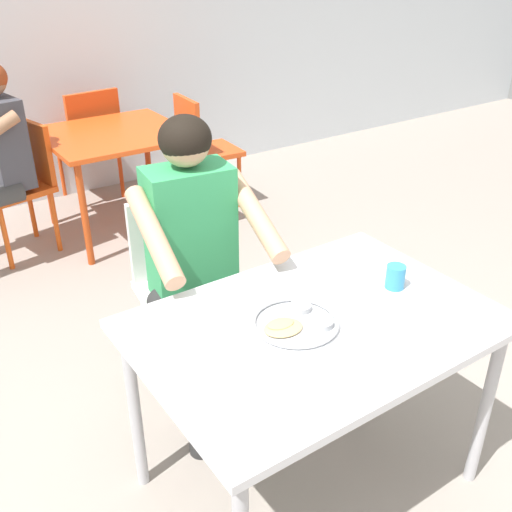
{
  "coord_description": "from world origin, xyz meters",
  "views": [
    {
      "loc": [
        -1.06,
        -1.21,
        1.83
      ],
      "look_at": [
        -0.07,
        0.24,
        0.88
      ],
      "focal_mm": 41.41,
      "sensor_mm": 36.0,
      "label": 1
    }
  ],
  "objects_px": {
    "table_foreground": "(315,340)",
    "table_background_red": "(115,143)",
    "chair_foreground": "(182,279)",
    "chair_red_right": "(201,145)",
    "thali_tray": "(296,322)",
    "chair_red_left": "(22,179)",
    "drinking_cup": "(395,276)",
    "chair_red_far": "(91,138)",
    "diner_foreground": "(199,247)"
  },
  "relations": [
    {
      "from": "diner_foreground",
      "to": "chair_red_right",
      "type": "bearing_deg",
      "value": 60.41
    },
    {
      "from": "thali_tray",
      "to": "chair_red_far",
      "type": "xyz_separation_m",
      "value": [
        0.43,
        3.09,
        -0.24
      ]
    },
    {
      "from": "diner_foreground",
      "to": "chair_red_left",
      "type": "distance_m",
      "value": 1.93
    },
    {
      "from": "thali_tray",
      "to": "chair_red_right",
      "type": "distance_m",
      "value": 2.72
    },
    {
      "from": "chair_red_left",
      "to": "diner_foreground",
      "type": "bearing_deg",
      "value": -83.33
    },
    {
      "from": "chair_foreground",
      "to": "chair_red_left",
      "type": "xyz_separation_m",
      "value": [
        -0.24,
        1.68,
        -0.0
      ]
    },
    {
      "from": "table_foreground",
      "to": "thali_tray",
      "type": "height_order",
      "value": "thali_tray"
    },
    {
      "from": "table_foreground",
      "to": "drinking_cup",
      "type": "distance_m",
      "value": 0.39
    },
    {
      "from": "drinking_cup",
      "to": "table_background_red",
      "type": "relative_size",
      "value": 0.1
    },
    {
      "from": "thali_tray",
      "to": "table_background_red",
      "type": "distance_m",
      "value": 2.5
    },
    {
      "from": "thali_tray",
      "to": "chair_red_left",
      "type": "distance_m",
      "value": 2.54
    },
    {
      "from": "chair_foreground",
      "to": "diner_foreground",
      "type": "distance_m",
      "value": 0.34
    },
    {
      "from": "table_background_red",
      "to": "chair_red_far",
      "type": "xyz_separation_m",
      "value": [
        0.05,
        0.63,
        -0.12
      ]
    },
    {
      "from": "chair_red_left",
      "to": "chair_red_right",
      "type": "xyz_separation_m",
      "value": [
        1.28,
        -0.02,
        -0.0
      ]
    },
    {
      "from": "chair_red_far",
      "to": "thali_tray",
      "type": "bearing_deg",
      "value": -97.99
    },
    {
      "from": "drinking_cup",
      "to": "chair_foreground",
      "type": "xyz_separation_m",
      "value": [
        -0.42,
        0.85,
        -0.29
      ]
    },
    {
      "from": "chair_foreground",
      "to": "table_foreground",
      "type": "bearing_deg",
      "value": -86.54
    },
    {
      "from": "chair_red_left",
      "to": "chair_red_far",
      "type": "bearing_deg",
      "value": 40.82
    },
    {
      "from": "thali_tray",
      "to": "chair_red_left",
      "type": "bearing_deg",
      "value": 95.17
    },
    {
      "from": "diner_foreground",
      "to": "chair_red_left",
      "type": "xyz_separation_m",
      "value": [
        -0.22,
        1.9,
        -0.26
      ]
    },
    {
      "from": "drinking_cup",
      "to": "chair_foreground",
      "type": "distance_m",
      "value": 0.99
    },
    {
      "from": "table_background_red",
      "to": "chair_red_left",
      "type": "distance_m",
      "value": 0.63
    },
    {
      "from": "chair_red_far",
      "to": "table_background_red",
      "type": "bearing_deg",
      "value": -94.21
    },
    {
      "from": "diner_foreground",
      "to": "thali_tray",
      "type": "bearing_deg",
      "value": -89.46
    },
    {
      "from": "chair_red_right",
      "to": "drinking_cup",
      "type": "bearing_deg",
      "value": -103.99
    },
    {
      "from": "table_foreground",
      "to": "chair_red_far",
      "type": "bearing_deg",
      "value": 83.28
    },
    {
      "from": "drinking_cup",
      "to": "table_background_red",
      "type": "height_order",
      "value": "drinking_cup"
    },
    {
      "from": "chair_red_left",
      "to": "chair_red_right",
      "type": "bearing_deg",
      "value": -1.11
    },
    {
      "from": "table_background_red",
      "to": "table_foreground",
      "type": "bearing_deg",
      "value": -97.35
    },
    {
      "from": "chair_red_left",
      "to": "drinking_cup",
      "type": "bearing_deg",
      "value": -75.31
    },
    {
      "from": "diner_foreground",
      "to": "chair_red_far",
      "type": "xyz_separation_m",
      "value": [
        0.44,
        2.47,
        -0.25
      ]
    },
    {
      "from": "drinking_cup",
      "to": "chair_red_right",
      "type": "bearing_deg",
      "value": 76.01
    },
    {
      "from": "table_foreground",
      "to": "chair_red_right",
      "type": "xyz_separation_m",
      "value": [
        0.99,
        2.51,
        -0.17
      ]
    },
    {
      "from": "drinking_cup",
      "to": "chair_red_far",
      "type": "xyz_separation_m",
      "value": [
        -0.0,
        3.1,
        -0.28
      ]
    },
    {
      "from": "chair_foreground",
      "to": "table_background_red",
      "type": "height_order",
      "value": "chair_foreground"
    },
    {
      "from": "chair_red_left",
      "to": "chair_foreground",
      "type": "bearing_deg",
      "value": -81.75
    },
    {
      "from": "thali_tray",
      "to": "chair_red_right",
      "type": "relative_size",
      "value": 0.33
    },
    {
      "from": "table_foreground",
      "to": "table_background_red",
      "type": "bearing_deg",
      "value": 82.65
    },
    {
      "from": "table_foreground",
      "to": "chair_red_left",
      "type": "relative_size",
      "value": 1.39
    },
    {
      "from": "table_foreground",
      "to": "thali_tray",
      "type": "distance_m",
      "value": 0.11
    },
    {
      "from": "chair_foreground",
      "to": "chair_red_right",
      "type": "distance_m",
      "value": 1.95
    },
    {
      "from": "thali_tray",
      "to": "chair_foreground",
      "type": "relative_size",
      "value": 0.34
    },
    {
      "from": "table_foreground",
      "to": "drinking_cup",
      "type": "xyz_separation_m",
      "value": [
        0.37,
        0.01,
        0.12
      ]
    },
    {
      "from": "chair_foreground",
      "to": "chair_red_right",
      "type": "bearing_deg",
      "value": 57.82
    },
    {
      "from": "thali_tray",
      "to": "chair_red_right",
      "type": "bearing_deg",
      "value": 67.03
    },
    {
      "from": "drinking_cup",
      "to": "thali_tray",
      "type": "bearing_deg",
      "value": 179.1
    },
    {
      "from": "table_background_red",
      "to": "chair_red_far",
      "type": "relative_size",
      "value": 1.03
    },
    {
      "from": "table_background_red",
      "to": "thali_tray",
      "type": "bearing_deg",
      "value": -98.94
    },
    {
      "from": "diner_foreground",
      "to": "chair_red_right",
      "type": "distance_m",
      "value": 2.17
    },
    {
      "from": "table_foreground",
      "to": "table_background_red",
      "type": "xyz_separation_m",
      "value": [
        0.32,
        2.48,
        -0.03
      ]
    }
  ]
}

